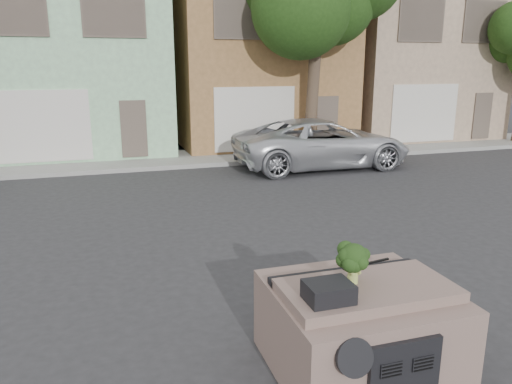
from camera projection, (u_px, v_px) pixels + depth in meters
name	position (u px, v px, depth m)	size (l,w,h in m)	color
ground_plane	(273.00, 270.00, 8.71)	(120.00, 120.00, 0.00)	#303033
sidewalk	(178.00, 159.00, 18.39)	(40.00, 3.00, 0.15)	gray
townhouse_mint	(73.00, 56.00, 20.13)	(7.20, 8.20, 7.55)	#9DD1A2
townhouse_tan	(250.00, 57.00, 22.32)	(7.20, 8.20, 7.55)	olive
townhouse_beige	(396.00, 57.00, 24.50)	(7.20, 8.20, 7.55)	tan
silver_pickup	(322.00, 167.00, 17.28)	(2.79, 6.06, 1.68)	silver
tree_near	(314.00, 42.00, 18.15)	(4.40, 4.00, 8.50)	#204013
car_dashboard	(359.00, 324.00, 5.80)	(2.00, 1.80, 1.12)	#7B6259
instrument_hump	(328.00, 292.00, 5.15)	(0.48, 0.38, 0.20)	black
wiper_arm	(366.00, 264.00, 6.09)	(0.70, 0.03, 0.02)	black
broccoli	(353.00, 263.00, 5.54)	(0.39, 0.39, 0.47)	black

